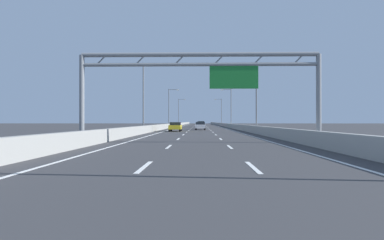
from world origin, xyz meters
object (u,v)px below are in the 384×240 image
Objects in this scene: red_car at (201,124)px; streetlamp_left_mid at (145,93)px; streetlamp_right_mid at (255,93)px; white_car at (200,126)px; yellow_car at (175,127)px; green_car at (201,124)px; sign_gantry at (204,73)px; streetlamp_right_far at (230,105)px; streetlamp_left_distant at (179,110)px; streetlamp_left_far at (170,105)px; streetlamp_right_distant at (221,110)px; blue_car at (200,123)px.

streetlamp_left_mid is at bearing -98.75° from red_car.
white_car is (-7.38, 13.03, -4.68)m from streetlamp_right_mid.
red_car is (0.11, 36.76, 0.06)m from white_car.
green_car is at bearing 81.75° from yellow_car.
streetlamp_right_far is at bearing 83.35° from sign_gantry.
streetlamp_left_mid is 1.00× the size of streetlamp_left_distant.
streetlamp_left_far is at bearing 111.18° from streetlamp_right_mid.
streetlamp_left_mid and streetlamp_right_distant have the same top height.
green_car is at bearing -44.19° from streetlamp_left_far.
red_car is 41.85m from blue_car.
streetlamp_left_distant reaches higher than sign_gantry.
streetlamp_left_distant is at bearing 90.00° from streetlamp_left_mid.
streetlamp_right_mid is at bearing -85.27° from blue_car.
streetlamp_left_far reaches higher than sign_gantry.
sign_gantry is at bearing -71.24° from streetlamp_left_mid.
streetlamp_left_distant is (-14.93, 38.53, 0.00)m from streetlamp_right_far.
streetlamp_right_mid and streetlamp_right_far have the same top height.
white_car is (-7.38, -64.03, -4.68)m from streetlamp_right_distant.
blue_car is at bearing 82.12° from streetlamp_left_far.
sign_gantry reaches higher than red_car.
streetlamp_left_far is at bearing 135.81° from green_car.
streetlamp_right_far is 2.25× the size of green_car.
streetlamp_right_mid is at bearing -90.00° from streetlamp_right_distant.
streetlamp_right_far reaches higher than blue_car.
streetlamp_right_distant is (14.93, 0.00, 0.00)m from streetlamp_left_distant.
streetlamp_right_mid is 1.00× the size of streetlamp_right_far.
streetlamp_right_mid is at bearing -90.00° from streetlamp_right_far.
streetlamp_right_distant is at bearing 81.08° from green_car.
red_car reaches higher than white_car.
sign_gantry is 114.61m from blue_car.
streetlamp_right_mid is 2.13× the size of yellow_car.
streetlamp_left_distant reaches higher than blue_car.
sign_gantry is 24.18m from streetlamp_left_mid.
streetlamp_left_far is 27.00m from white_car.
sign_gantry is 1.79× the size of streetlamp_left_far.
streetlamp_right_distant is 46.82m from green_car.
yellow_car is at bearing -94.81° from red_car.
streetlamp_right_distant is 2.25× the size of green_car.
streetlamp_left_mid is (-7.77, 22.89, 0.53)m from sign_gantry.
streetlamp_left_mid and streetlamp_right_far have the same top height.
streetlamp_right_mid reaches higher than blue_car.
streetlamp_right_mid reaches higher than green_car.
streetlamp_right_distant is 2.13× the size of yellow_car.
streetlamp_right_mid is at bearing -81.70° from red_car.
white_car is 0.97× the size of blue_car.
streetlamp_left_mid is 7.46m from yellow_car.
streetlamp_left_far is at bearing 90.00° from streetlamp_left_mid.
streetlamp_right_mid is 38.53m from streetlamp_right_far.
streetlamp_right_mid reaches higher than yellow_car.
streetlamp_right_far is 2.25× the size of red_car.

